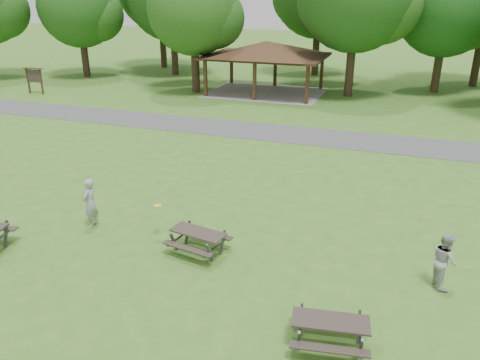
% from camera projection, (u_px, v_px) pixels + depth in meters
% --- Properties ---
extents(ground, '(160.00, 160.00, 0.00)m').
position_uv_depth(ground, '(159.00, 270.00, 13.03)').
color(ground, '#37671D').
rests_on(ground, ground).
extents(asphalt_path, '(120.00, 3.20, 0.02)m').
position_uv_depth(asphalt_path, '(284.00, 134.00, 25.25)').
color(asphalt_path, '#444446').
rests_on(asphalt_path, ground).
extents(pavilion, '(8.60, 7.01, 3.76)m').
position_uv_depth(pavilion, '(266.00, 51.00, 34.04)').
color(pavilion, '#392414').
rests_on(pavilion, ground).
extents(notice_board, '(1.60, 0.30, 1.88)m').
position_uv_depth(notice_board, '(34.00, 76.00, 34.37)').
color(notice_board, '#331C12').
rests_on(notice_board, ground).
extents(tree_row_b, '(7.14, 6.80, 9.28)m').
position_uv_depth(tree_row_b, '(80.00, 9.00, 39.57)').
color(tree_row_b, black).
rests_on(tree_row_b, ground).
extents(tree_row_d, '(6.93, 6.60, 9.27)m').
position_uv_depth(tree_row_d, '(195.00, 11.00, 33.24)').
color(tree_row_d, black).
rests_on(tree_row_d, ground).
extents(tree_row_f, '(7.35, 7.00, 9.55)m').
position_uv_depth(tree_row_f, '(448.00, 10.00, 33.24)').
color(tree_row_f, '#2F2215').
rests_on(tree_row_f, ground).
extents(picnic_table_middle, '(1.85, 1.58, 0.71)m').
position_uv_depth(picnic_table_middle, '(198.00, 237.00, 13.72)').
color(picnic_table_middle, '#2E2621').
rests_on(picnic_table_middle, ground).
extents(picnic_table_far, '(1.84, 1.57, 0.72)m').
position_uv_depth(picnic_table_far, '(330.00, 326.00, 10.06)').
color(picnic_table_far, '#2D2420').
rests_on(picnic_table_far, ground).
extents(frisbee_in_flight, '(0.27, 0.27, 0.02)m').
position_uv_depth(frisbee_in_flight, '(158.00, 206.00, 14.31)').
color(frisbee_in_flight, gold).
rests_on(frisbee_in_flight, ground).
extents(frisbee_thrower, '(0.44, 0.64, 1.67)m').
position_uv_depth(frisbee_thrower, '(90.00, 203.00, 15.12)').
color(frisbee_thrower, '#98989A').
rests_on(frisbee_thrower, ground).
extents(frisbee_catcher, '(0.81, 0.90, 1.52)m').
position_uv_depth(frisbee_catcher, '(444.00, 260.00, 12.08)').
color(frisbee_catcher, '#A7A7AA').
rests_on(frisbee_catcher, ground).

